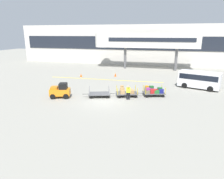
# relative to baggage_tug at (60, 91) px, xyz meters

# --- Properties ---
(ground_plane) EXTENTS (120.00, 120.00, 0.00)m
(ground_plane) POSITION_rel_baggage_tug_xyz_m (4.90, 0.23, -0.75)
(ground_plane) COLOR gray
(apron_lead_line) EXTENTS (17.20, 0.94, 0.01)m
(apron_lead_line) POSITION_rel_baggage_tug_xyz_m (1.96, 9.58, -0.75)
(apron_lead_line) COLOR yellow
(apron_lead_line) RESTS_ON ground_plane
(terminal_building) EXTENTS (56.83, 2.51, 8.51)m
(terminal_building) POSITION_rel_baggage_tug_xyz_m (4.90, 26.21, 3.51)
(terminal_building) COLOR beige
(terminal_building) RESTS_ON ground_plane
(jet_bridge) EXTENTS (19.38, 3.00, 6.68)m
(jet_bridge) POSITION_rel_baggage_tug_xyz_m (5.87, 20.22, 4.57)
(jet_bridge) COLOR silver
(jet_bridge) RESTS_ON ground_plane
(baggage_tug) EXTENTS (2.34, 1.78, 1.58)m
(baggage_tug) POSITION_rel_baggage_tug_xyz_m (0.00, 0.00, 0.00)
(baggage_tug) COLOR orange
(baggage_tug) RESTS_ON ground_plane
(baggage_cart_lead) EXTENTS (3.07, 2.06, 1.10)m
(baggage_cart_lead) POSITION_rel_baggage_tug_xyz_m (3.94, 1.34, -0.41)
(baggage_cart_lead) COLOR #4C4C4F
(baggage_cart_lead) RESTS_ON ground_plane
(baggage_cart_middle) EXTENTS (3.07, 2.06, 1.15)m
(baggage_cart_middle) POSITION_rel_baggage_tug_xyz_m (6.69, 2.29, -0.23)
(baggage_cart_middle) COLOR #4C4C4F
(baggage_cart_middle) RESTS_ON ground_plane
(baggage_cart_tail) EXTENTS (3.07, 2.06, 1.10)m
(baggage_cart_tail) POSITION_rel_baggage_tug_xyz_m (9.56, 3.24, -0.21)
(baggage_cart_tail) COLOR #4C4C4F
(baggage_cart_tail) RESTS_ON ground_plane
(baggage_handler) EXTENTS (0.45, 0.47, 1.56)m
(baggage_handler) POSITION_rel_baggage_tug_xyz_m (7.17, 1.14, 0.11)
(baggage_handler) COLOR black
(baggage_handler) RESTS_ON ground_plane
(shuttle_van) EXTENTS (5.16, 3.33, 2.10)m
(shuttle_van) POSITION_rel_baggage_tug_xyz_m (14.83, 8.02, 0.48)
(shuttle_van) COLOR silver
(shuttle_van) RESTS_ON ground_plane
(safety_cone_near) EXTENTS (0.36, 0.36, 0.55)m
(safety_cone_near) POSITION_rel_baggage_tug_xyz_m (2.95, 12.21, -0.48)
(safety_cone_near) COLOR #EA590F
(safety_cone_near) RESTS_ON ground_plane
(safety_cone_far) EXTENTS (0.36, 0.36, 0.55)m
(safety_cone_far) POSITION_rel_baggage_tug_xyz_m (-2.21, 10.39, -0.48)
(safety_cone_far) COLOR #EA590F
(safety_cone_far) RESTS_ON ground_plane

